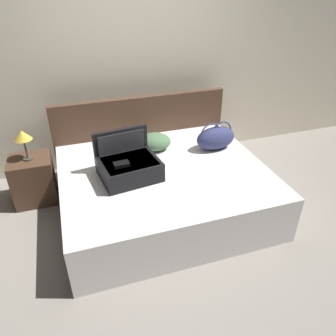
{
  "coord_description": "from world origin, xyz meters",
  "views": [
    {
      "loc": [
        -0.85,
        -2.3,
        2.25
      ],
      "look_at": [
        0.0,
        0.27,
        0.6
      ],
      "focal_mm": 34.91,
      "sensor_mm": 36.0,
      "label": 1
    }
  ],
  "objects_px": {
    "bed": "(164,190)",
    "duffel_bag": "(216,138)",
    "pillow_near_headboard": "(155,142)",
    "table_lamp": "(23,137)",
    "hard_case_large": "(129,165)",
    "nightstand": "(34,180)"
  },
  "relations": [
    {
      "from": "hard_case_large",
      "to": "pillow_near_headboard",
      "type": "distance_m",
      "value": 0.62
    },
    {
      "from": "duffel_bag",
      "to": "pillow_near_headboard",
      "type": "relative_size",
      "value": 1.28
    },
    {
      "from": "bed",
      "to": "nightstand",
      "type": "distance_m",
      "value": 1.46
    },
    {
      "from": "pillow_near_headboard",
      "to": "hard_case_large",
      "type": "bearing_deg",
      "value": -130.44
    },
    {
      "from": "bed",
      "to": "duffel_bag",
      "type": "relative_size",
      "value": 4.47
    },
    {
      "from": "hard_case_large",
      "to": "bed",
      "type": "bearing_deg",
      "value": -7.58
    },
    {
      "from": "pillow_near_headboard",
      "to": "duffel_bag",
      "type": "bearing_deg",
      "value": -17.36
    },
    {
      "from": "duffel_bag",
      "to": "pillow_near_headboard",
      "type": "bearing_deg",
      "value": 162.64
    },
    {
      "from": "nightstand",
      "to": "table_lamp",
      "type": "bearing_deg",
      "value": 0.0
    },
    {
      "from": "duffel_bag",
      "to": "table_lamp",
      "type": "xyz_separation_m",
      "value": [
        -2.01,
        0.36,
        0.16
      ]
    },
    {
      "from": "hard_case_large",
      "to": "duffel_bag",
      "type": "bearing_deg",
      "value": 6.47
    },
    {
      "from": "bed",
      "to": "hard_case_large",
      "type": "relative_size",
      "value": 3.39
    },
    {
      "from": "bed",
      "to": "pillow_near_headboard",
      "type": "distance_m",
      "value": 0.58
    },
    {
      "from": "hard_case_large",
      "to": "duffel_bag",
      "type": "xyz_separation_m",
      "value": [
        1.05,
        0.26,
        0.01
      ]
    },
    {
      "from": "pillow_near_headboard",
      "to": "nightstand",
      "type": "height_order",
      "value": "pillow_near_headboard"
    },
    {
      "from": "duffel_bag",
      "to": "pillow_near_headboard",
      "type": "height_order",
      "value": "duffel_bag"
    },
    {
      "from": "nightstand",
      "to": "duffel_bag",
      "type": "bearing_deg",
      "value": -10.1
    },
    {
      "from": "duffel_bag",
      "to": "pillow_near_headboard",
      "type": "xyz_separation_m",
      "value": [
        -0.65,
        0.2,
        -0.04
      ]
    },
    {
      "from": "duffel_bag",
      "to": "hard_case_large",
      "type": "bearing_deg",
      "value": -165.92
    },
    {
      "from": "hard_case_large",
      "to": "duffel_bag",
      "type": "height_order",
      "value": "hard_case_large"
    },
    {
      "from": "bed",
      "to": "nightstand",
      "type": "bearing_deg",
      "value": 154.7
    },
    {
      "from": "table_lamp",
      "to": "hard_case_large",
      "type": "bearing_deg",
      "value": -33.07
    }
  ]
}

